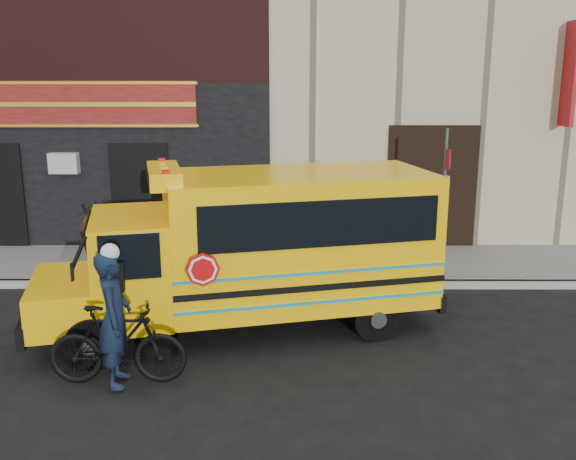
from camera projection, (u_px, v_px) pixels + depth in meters
The scene contains 8 objects.
ground at pixel (261, 337), 10.95m from camera, with size 120.00×120.00×0.00m, color black.
curb at pixel (266, 284), 13.46m from camera, with size 40.00×0.20×0.15m, color gray.
sidewalk at pixel (269, 263), 14.91m from camera, with size 40.00×3.00×0.15m, color slate.
building at pixel (273, 14), 19.62m from camera, with size 20.00×10.70×12.00m.
school_bus at pixel (261, 245), 11.04m from camera, with size 7.21×3.69×2.92m.
sign_pole at pixel (443, 200), 13.39m from camera, with size 0.09×0.29×3.29m.
bicycle at pixel (117, 345), 9.22m from camera, with size 0.56×1.99×1.20m, color black.
cyclist at pixel (115, 322), 9.03m from camera, with size 0.72×0.47×1.97m, color black.
Camera 1 is at (0.50, -10.18, 4.43)m, focal length 40.00 mm.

